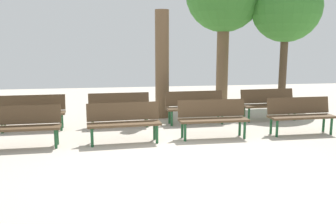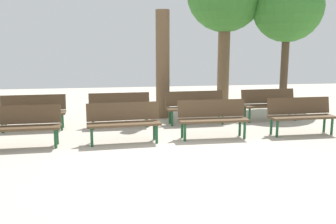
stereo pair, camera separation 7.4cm
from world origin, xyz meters
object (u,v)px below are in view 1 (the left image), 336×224
Objects in this scene: bench_r1_c3 at (269,102)px; bench_r1_c2 at (195,105)px; bench_r0_c2 at (213,116)px; bench_r1_c0 at (33,110)px; bench_r1_c1 at (119,107)px; bench_r0_c0 at (21,124)px; bench_r0_c3 at (300,113)px; tree_0 at (286,7)px; bench_r0_c1 at (124,120)px; tree_1 at (162,65)px.

bench_r1_c2 is at bearing -179.88° from bench_r1_c3.
bench_r1_c0 is at bearing 160.56° from bench_r0_c2.
bench_r1_c1 is at bearing 143.23° from bench_r0_c2.
bench_r0_c0 is 1.00× the size of bench_r0_c3.
bench_r1_c2 and bench_r1_c3 have the same top height.
tree_0 is at bearing 53.76° from bench_r1_c3.
bench_r0_c3 is (6.40, 0.19, 0.00)m from bench_r0_c0.
bench_r0_c1 and bench_r1_c2 have the same top height.
bench_r0_c0 is at bearing -179.19° from bench_r0_c3.
bench_r1_c1 is 4.24m from bench_r1_c3.
bench_r0_c0 is 0.52× the size of tree_1.
bench_r0_c2 and bench_r1_c0 have the same top height.
bench_r0_c1 and bench_r1_c3 have the same top height.
tree_0 is at bearing 22.04° from bench_r1_c1.
bench_r1_c1 and bench_r1_c3 have the same top height.
bench_r1_c1 is at bearing 37.65° from bench_r0_c0.
bench_r0_c2 is 0.99× the size of bench_r1_c2.
bench_r1_c1 is (-2.09, 1.55, 0.00)m from bench_r0_c2.
bench_r0_c1 is at bearing -159.58° from bench_r1_c3.
bench_r1_c3 is 0.36× the size of tree_0.
bench_r0_c0 is 1.65m from bench_r1_c0.
bench_r1_c0 is at bearing 179.73° from bench_r1_c2.
bench_r0_c3 is 0.99× the size of bench_r1_c3.
bench_r0_c3 is 6.63m from bench_r1_c0.
tree_1 is at bearing -161.67° from tree_0.
bench_r0_c1 is at bearing -0.23° from bench_r0_c0.
bench_r0_c1 and bench_r1_c1 have the same top height.
bench_r0_c2 is at bearing -21.26° from bench_r1_c0.
bench_r0_c2 is 1.00× the size of bench_r0_c3.
tree_1 is (1.25, 2.67, 1.05)m from bench_r0_c1.
bench_r0_c0 is 1.00× the size of bench_r1_c1.
tree_1 is (-4.47, -1.48, -1.80)m from tree_0.
bench_r0_c3 is at bearing -20.80° from bench_r1_c1.
bench_r0_c3 is at bearing 0.68° from bench_r0_c2.
bench_r0_c1 is 0.36× the size of tree_0.
bench_r0_c2 is 0.35× the size of tree_0.
bench_r1_c2 is at bearing -0.65° from bench_r1_c0.
tree_1 reaches higher than bench_r1_c3.
bench_r0_c3 is 0.35× the size of tree_0.
bench_r1_c3 is at bearing -16.07° from tree_1.
bench_r1_c1 is at bearing 179.43° from bench_r1_c2.
tree_0 is (1.47, 4.01, 2.85)m from bench_r0_c3.
bench_r0_c0 is at bearing -166.61° from bench_r1_c3.
bench_r1_c2 is (4.16, 1.75, 0.00)m from bench_r0_c0.
bench_r0_c2 and bench_r1_c1 have the same top height.
bench_r0_c2 is 0.99× the size of bench_r1_c0.
bench_r0_c1 is (2.14, 0.05, 0.00)m from bench_r0_c0.
bench_r1_c2 is at bearing -146.51° from tree_0.
bench_r0_c1 is 1.01× the size of bench_r0_c2.
bench_r0_c1 is 1.01× the size of bench_r1_c2.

